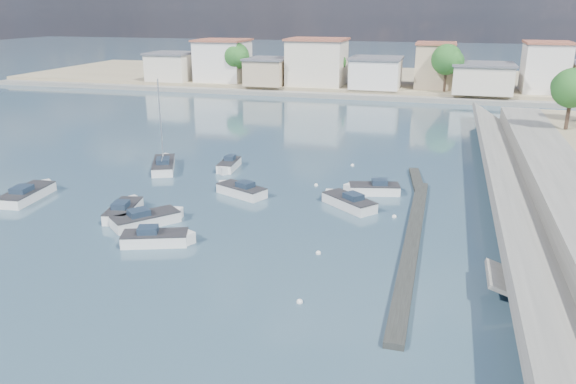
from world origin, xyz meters
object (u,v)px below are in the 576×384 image
object	(u,v)px
motorboat_a	(125,210)
motorboat_g	(229,166)
motorboat_d	(371,189)
motorboat_h	(159,239)
motorboat_c	(347,202)
sailboat	(164,165)
motorboat_f	(240,190)
motorboat_b	(149,219)
motorboat_e	(29,194)

from	to	relation	value
motorboat_a	motorboat_g	size ratio (longest dim) A/B	1.15
motorboat_d	motorboat_h	world-z (taller)	same
motorboat_c	sailboat	distance (m)	20.23
motorboat_d	motorboat_f	xyz separation A→B (m)	(-10.75, -3.34, 0.00)
motorboat_a	motorboat_g	bearing A→B (deg)	77.62
motorboat_c	motorboat_a	bearing A→B (deg)	-158.06
motorboat_b	motorboat_h	size ratio (longest dim) A/B	1.00
motorboat_f	motorboat_a	bearing A→B (deg)	-134.47
motorboat_h	sailboat	xyz separation A→B (m)	(-8.42, 16.86, 0.04)
motorboat_e	sailboat	bearing A→B (deg)	59.36
motorboat_c	motorboat_e	size ratio (longest dim) A/B	0.80
motorboat_g	sailboat	xyz separation A→B (m)	(-6.25, -1.43, 0.04)
motorboat_f	sailboat	world-z (taller)	sailboat
motorboat_h	motorboat_b	bearing A→B (deg)	127.95
motorboat_c	motorboat_g	xyz separation A→B (m)	(-13.06, 7.44, 0.00)
motorboat_f	motorboat_g	distance (m)	7.94
motorboat_e	motorboat_h	xyz separation A→B (m)	(15.03, -5.71, 0.00)
motorboat_g	sailboat	distance (m)	6.41
motorboat_e	motorboat_a	bearing A→B (deg)	-7.83
motorboat_e	sailboat	size ratio (longest dim) A/B	0.67
motorboat_f	motorboat_e	bearing A→B (deg)	-161.40
sailboat	motorboat_c	bearing A→B (deg)	-17.28
motorboat_b	motorboat_g	world-z (taller)	same
motorboat_a	motorboat_c	distance (m)	17.38
motorboat_c	motorboat_d	xyz separation A→B (m)	(1.44, 3.79, -0.00)
motorboat_b	motorboat_c	distance (m)	15.41
motorboat_a	motorboat_c	xyz separation A→B (m)	(16.12, 6.49, 0.00)
motorboat_d	motorboat_f	distance (m)	11.26
sailboat	motorboat_g	bearing A→B (deg)	12.91
motorboat_b	motorboat_h	bearing A→B (deg)	-52.05
motorboat_b	motorboat_c	world-z (taller)	same
motorboat_f	motorboat_b	bearing A→B (deg)	-116.18
motorboat_e	motorboat_c	bearing A→B (deg)	11.23
motorboat_a	motorboat_h	xyz separation A→B (m)	(5.23, -4.36, -0.00)
motorboat_f	motorboat_g	size ratio (longest dim) A/B	1.11
motorboat_c	motorboat_h	xyz separation A→B (m)	(-10.89, -10.85, -0.00)
motorboat_e	motorboat_g	xyz separation A→B (m)	(12.86, 12.59, 0.00)
motorboat_d	motorboat_h	bearing A→B (deg)	-130.12
motorboat_a	motorboat_b	bearing A→B (deg)	-23.85
motorboat_a	motorboat_d	xyz separation A→B (m)	(17.57, 10.28, -0.00)
motorboat_b	motorboat_d	world-z (taller)	same
motorboat_c	motorboat_f	bearing A→B (deg)	177.25
motorboat_a	motorboat_h	size ratio (longest dim) A/B	1.04
motorboat_d	motorboat_e	world-z (taller)	same
motorboat_a	motorboat_f	size ratio (longest dim) A/B	1.04
motorboat_c	motorboat_g	bearing A→B (deg)	150.33
motorboat_f	motorboat_h	xyz separation A→B (m)	(-1.59, -11.30, 0.00)
motorboat_d	motorboat_h	size ratio (longest dim) A/B	0.99
motorboat_a	motorboat_e	size ratio (longest dim) A/B	0.84
motorboat_g	motorboat_e	bearing A→B (deg)	-135.61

